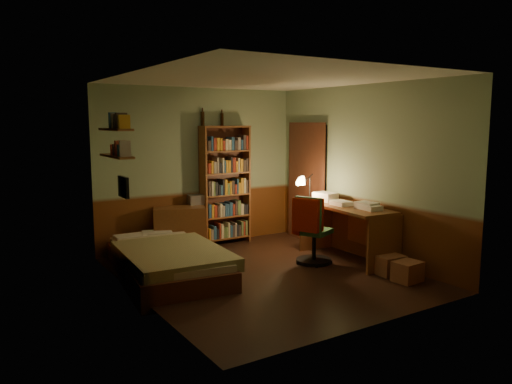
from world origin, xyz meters
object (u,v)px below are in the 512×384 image
office_chair (314,228)px  cardboard_box_a (408,272)px  cardboard_box_b (389,265)px  dresser (180,229)px  desk_lamp (310,183)px  bed (167,250)px  bookshelf (225,185)px  mini_stereo (197,199)px  desk (347,233)px

office_chair → cardboard_box_a: 1.46m
cardboard_box_a → cardboard_box_b: cardboard_box_a is taller
dresser → desk_lamp: desk_lamp is taller
office_chair → cardboard_box_a: size_ratio=2.97×
bed → cardboard_box_a: bed is taller
bookshelf → cardboard_box_a: bearing=-70.5°
mini_stereo → bookshelf: bearing=3.3°
desk → bed: bearing=167.6°
desk → desk_lamp: bearing=103.4°
dresser → cardboard_box_a: bearing=-35.9°
office_chair → desk_lamp: bearing=33.5°
bookshelf → cardboard_box_b: (1.03, -2.72, -0.86)m
dresser → bed: bearing=-100.0°
mini_stereo → cardboard_box_b: size_ratio=0.78×
office_chair → cardboard_box_a: office_chair is taller
office_chair → bookshelf: bearing=82.7°
bed → office_chair: office_chair is taller
bookshelf → desk: size_ratio=1.31×
bed → cardboard_box_b: 3.02m
bed → desk_lamp: bearing=6.8°
dresser → desk: bearing=-21.0°
mini_stereo → office_chair: bearing=-52.5°
dresser → office_chair: bearing=-28.0°
desk → cardboard_box_b: desk is taller
cardboard_box_a → desk: bearing=87.6°
mini_stereo → desk: mini_stereo is taller
bookshelf → bed: bearing=-142.3°
bed → bookshelf: bookshelf is taller
bed → mini_stereo: size_ratio=7.87×
dresser → mini_stereo: bearing=40.9°
dresser → mini_stereo: (0.37, 0.12, 0.43)m
mini_stereo → bookshelf: (0.51, -0.04, 0.20)m
mini_stereo → cardboard_box_a: mini_stereo is taller
bookshelf → cardboard_box_a: 3.34m
mini_stereo → cardboard_box_b: bearing=-53.0°
cardboard_box_b → bed: bearing=147.6°
bed → dresser: dresser is taller
desk → office_chair: 0.55m
cardboard_box_b → desk: bearing=89.5°
mini_stereo → cardboard_box_b: 3.23m
dresser → desk: (1.91, -1.79, 0.05)m
office_chair → cardboard_box_b: 1.17m
desk_lamp → office_chair: desk_lamp is taller
bookshelf → desk_lamp: bookshelf is taller
bookshelf → cardboard_box_b: size_ratio=5.42×
bed → mini_stereo: 1.59m
mini_stereo → cardboard_box_a: size_ratio=0.81×
mini_stereo → bookshelf: bookshelf is taller
bed → bookshelf: bearing=43.0°
dresser → office_chair: size_ratio=0.78×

